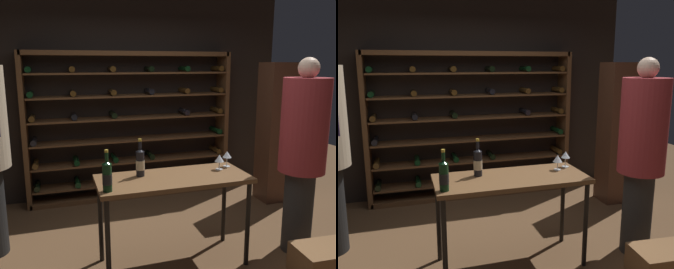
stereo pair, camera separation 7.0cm
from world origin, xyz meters
TOP-DOWN VIEW (x-y plane):
  - ground_plane at (0.00, 0.00)m, footprint 10.14×10.14m
  - back_wall at (0.00, 2.07)m, footprint 4.58×0.10m
  - wine_rack at (-0.01, 1.86)m, footprint 2.82×0.32m
  - tasting_table at (-0.02, 0.02)m, footprint 1.38×0.58m
  - person_bystander_red_print at (1.24, -0.13)m, footprint 0.44×0.44m
  - display_cabinet at (1.84, 1.13)m, footprint 0.44×0.36m
  - wine_bottle_amber_reserve at (-0.30, 0.13)m, footprint 0.08×0.08m
  - wine_bottle_black_capsule at (-0.64, -0.17)m, footprint 0.08×0.08m
  - wine_glass_stemmed_right at (0.59, 0.16)m, footprint 0.09×0.09m
  - wine_glass_stemmed_left at (0.48, 0.09)m, footprint 0.09×0.09m

SIDE VIEW (x-z plane):
  - ground_plane at x=0.00m, z-range 0.00..0.00m
  - tasting_table at x=-0.02m, z-range 0.34..1.19m
  - display_cabinet at x=1.84m, z-range 0.00..1.88m
  - wine_glass_stemmed_left at x=0.48m, z-range 0.89..1.03m
  - wine_glass_stemmed_right at x=0.59m, z-range 0.89..1.05m
  - wine_bottle_black_capsule at x=-0.64m, z-range 0.81..1.15m
  - wine_bottle_amber_reserve at x=-0.30m, z-range 0.81..1.15m
  - wine_rack at x=-0.01m, z-range 0.00..2.02m
  - person_bystander_red_print at x=1.24m, z-range 0.10..2.02m
  - back_wall at x=0.00m, z-range 0.00..2.96m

